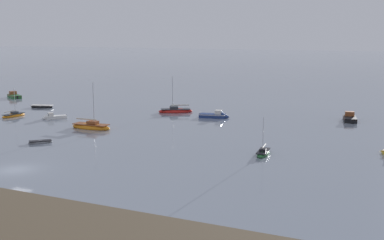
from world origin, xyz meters
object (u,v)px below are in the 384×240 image
at_px(sailboat_moored_1, 14,115).
at_px(rowboat_moored_2, 40,142).
at_px(motorboat_moored_0, 52,117).
at_px(sailboat_moored_2, 91,127).
at_px(sailboat_moored_0, 263,153).
at_px(motorboat_moored_2, 350,118).
at_px(sailboat_moored_3, 176,111).
at_px(motorboat_moored_3, 13,96).
at_px(motorboat_moored_1, 217,116).
at_px(rowboat_moored_1, 42,107).

xyz_separation_m(sailboat_moored_1, rowboat_moored_2, (19.57, -15.10, -0.10)).
relative_size(motorboat_moored_0, sailboat_moored_2, 0.55).
bearing_deg(sailboat_moored_0, sailboat_moored_1, -107.48).
height_order(motorboat_moored_2, sailboat_moored_3, sailboat_moored_3).
distance_m(motorboat_moored_3, sailboat_moored_3, 44.27).
bearing_deg(motorboat_moored_1, rowboat_moored_1, 174.36).
bearing_deg(motorboat_moored_0, sailboat_moored_0, 118.95).
xyz_separation_m(motorboat_moored_0, rowboat_moored_2, (11.75, -16.12, -0.11)).
bearing_deg(sailboat_moored_2, motorboat_moored_2, 33.92).
height_order(sailboat_moored_0, motorboat_moored_2, sailboat_moored_0).
bearing_deg(sailboat_moored_0, motorboat_moored_1, -153.37).
height_order(motorboat_moored_3, sailboat_moored_3, sailboat_moored_3).
relative_size(motorboat_moored_1, rowboat_moored_1, 1.16).
bearing_deg(motorboat_moored_3, rowboat_moored_1, -179.58).
height_order(rowboat_moored_1, rowboat_moored_2, rowboat_moored_1).
xyz_separation_m(sailboat_moored_0, motorboat_moored_3, (-69.04, 29.00, 0.11)).
relative_size(motorboat_moored_0, rowboat_moored_2, 1.36).
height_order(sailboat_moored_0, sailboat_moored_2, sailboat_moored_2).
height_order(motorboat_moored_0, motorboat_moored_1, motorboat_moored_1).
relative_size(sailboat_moored_0, motorboat_moored_2, 0.82).
distance_m(rowboat_moored_2, sailboat_moored_3, 32.06).
xyz_separation_m(rowboat_moored_1, sailboat_moored_3, (27.05, 5.85, 0.11)).
height_order(sailboat_moored_0, sailboat_moored_3, sailboat_moored_3).
bearing_deg(sailboat_moored_2, sailboat_moored_3, 75.92).
distance_m(motorboat_moored_0, motorboat_moored_1, 28.78).
bearing_deg(rowboat_moored_2, motorboat_moored_0, 80.57).
xyz_separation_m(sailboat_moored_1, motorboat_moored_2, (54.82, 21.67, 0.10)).
distance_m(motorboat_moored_0, rowboat_moored_1, 14.67).
relative_size(motorboat_moored_0, sailboat_moored_3, 0.58).
bearing_deg(motorboat_moored_0, rowboat_moored_2, 78.10).
relative_size(sailboat_moored_1, rowboat_moored_2, 1.77).
bearing_deg(sailboat_moored_1, motorboat_moored_1, -60.64).
xyz_separation_m(sailboat_moored_1, sailboat_moored_2, (19.47, -3.55, 0.09)).
bearing_deg(rowboat_moored_1, sailboat_moored_3, 175.38).
bearing_deg(motorboat_moored_2, motorboat_moored_1, 97.07).
bearing_deg(motorboat_moored_3, sailboat_moored_3, -154.95).
bearing_deg(motorboat_moored_0, sailboat_moored_1, -40.52).
relative_size(sailboat_moored_2, rowboat_moored_2, 2.49).
xyz_separation_m(motorboat_moored_3, rowboat_moored_2, (39.73, -35.60, -0.19)).
height_order(motorboat_moored_3, rowboat_moored_2, motorboat_moored_3).
xyz_separation_m(motorboat_moored_2, sailboat_moored_2, (-35.35, -25.22, -0.00)).
distance_m(sailboat_moored_1, rowboat_moored_2, 24.72).
bearing_deg(rowboat_moored_2, motorboat_moored_3, 92.61).
relative_size(motorboat_moored_0, rowboat_moored_1, 0.85).
xyz_separation_m(motorboat_moored_0, motorboat_moored_3, (-27.97, 19.48, 0.08)).
xyz_separation_m(motorboat_moored_0, sailboat_moored_3, (16.13, 15.64, 0.06)).
distance_m(rowboat_moored_1, rowboat_moored_2, 34.43).
relative_size(motorboat_moored_2, motorboat_moored_3, 1.03).
bearing_deg(motorboat_moored_3, rowboat_moored_2, 168.16).
bearing_deg(sailboat_moored_3, rowboat_moored_1, -18.72).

